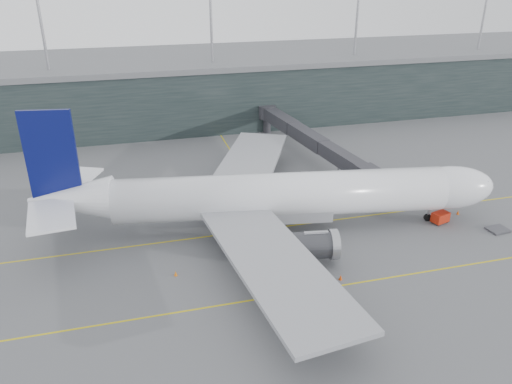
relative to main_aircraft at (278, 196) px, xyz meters
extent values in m
plane|color=#525357|center=(-4.63, 4.20, -5.28)|extent=(320.00, 320.00, 0.00)
cube|color=gold|center=(-4.63, 0.20, -5.27)|extent=(160.00, 0.25, 0.02)
cube|color=gold|center=(-4.63, -15.80, -5.27)|extent=(160.00, 0.25, 0.02)
cube|color=gold|center=(0.37, 24.20, -5.27)|extent=(0.25, 60.00, 0.02)
cube|color=black|center=(-4.63, 62.20, 1.72)|extent=(240.00, 35.00, 14.00)
cube|color=slate|center=(-4.63, 62.20, 9.32)|extent=(240.00, 36.00, 1.20)
cylinder|color=#9E9EA3|center=(-34.63, 52.20, 16.72)|extent=(0.60, 0.60, 14.00)
cylinder|color=#9E9EA3|center=(0.37, 52.20, 16.72)|extent=(0.60, 0.60, 14.00)
cylinder|color=#9E9EA3|center=(35.37, 52.20, 16.72)|extent=(0.60, 0.60, 14.00)
cylinder|color=#9E9EA3|center=(70.37, 52.20, 16.72)|extent=(0.60, 0.60, 14.00)
cylinder|color=white|center=(0.47, -0.08, 0.17)|extent=(47.70, 13.74, 6.37)
ellipsoid|color=white|center=(25.34, -4.04, 0.17)|extent=(14.22, 8.40, 6.37)
cone|color=white|center=(-28.46, 4.54, 0.89)|extent=(12.13, 7.82, 6.12)
cube|color=gray|center=(-0.54, 0.09, -2.30)|extent=(17.05, 7.67, 2.06)
cube|color=black|center=(29.20, -4.66, 1.20)|extent=(2.72, 3.40, 0.82)
cube|color=gray|center=(-5.08, -15.32, -0.86)|extent=(12.79, 30.71, 0.57)
cylinder|color=#323337|center=(0.96, -10.04, -2.61)|extent=(7.67, 4.69, 3.60)
cube|color=gray|center=(-0.07, 16.14, -0.86)|extent=(21.01, 30.92, 0.57)
cylinder|color=#323337|center=(4.04, 9.24, -2.61)|extent=(7.67, 4.69, 3.60)
cube|color=#090E4D|center=(-29.98, 4.78, 7.36)|extent=(6.68, 1.56, 12.33)
cube|color=white|center=(-30.37, -0.88, 1.40)|extent=(6.58, 9.79, 0.36)
cube|color=white|center=(-28.58, 10.28, 1.40)|extent=(8.93, 10.75, 0.36)
cylinder|color=black|center=(22.80, -3.64, -4.71)|extent=(1.18, 0.58, 1.13)
cylinder|color=#9E9EA3|center=(22.80, -3.64, -3.94)|extent=(0.31, 0.31, 2.67)
cylinder|color=black|center=(-4.37, -4.30, -4.61)|extent=(1.40, 0.72, 1.34)
cylinder|color=black|center=(-2.81, 5.44, -4.61)|extent=(1.40, 0.72, 1.34)
cube|color=#2D2C32|center=(16.60, 4.70, -0.45)|extent=(3.53, 3.86, 2.70)
cube|color=#2D2C32|center=(15.50, 12.64, -0.45)|extent=(4.10, 12.76, 2.41)
cube|color=#2D2C32|center=(13.79, 25.07, -0.45)|extent=(4.34, 12.79, 2.51)
cube|color=#2D2C32|center=(12.08, 37.50, -0.45)|extent=(4.58, 12.83, 2.61)
cylinder|color=#9E9EA3|center=(15.41, 13.31, -3.44)|extent=(0.48, 0.48, 3.67)
cube|color=#323337|center=(15.41, 13.31, -4.94)|extent=(2.11, 1.70, 0.68)
cylinder|color=#2D2C32|center=(16.60, 44.70, -0.45)|extent=(3.86, 3.86, 2.90)
cylinder|color=#2D2C32|center=(16.60, 44.70, -3.54)|extent=(1.74, 1.74, 3.48)
cube|color=#AD200C|center=(24.25, -4.69, -4.31)|extent=(2.84, 2.22, 1.48)
cylinder|color=black|center=(23.54, -5.49, -5.05)|extent=(0.48, 0.29, 0.45)
cylinder|color=black|center=(25.29, -4.98, -5.05)|extent=(0.48, 0.29, 0.45)
cylinder|color=black|center=(23.22, -4.40, -5.05)|extent=(0.48, 0.29, 0.45)
cylinder|color=black|center=(24.97, -3.89, -5.05)|extent=(0.48, 0.29, 0.45)
cube|color=#3C3B41|center=(31.10, -9.03, -5.10)|extent=(3.17, 2.65, 0.29)
cube|color=#323337|center=(-8.09, 15.22, -5.14)|extent=(2.27, 2.06, 0.19)
cube|color=#A6ACB2|center=(-8.09, 15.22, -4.31)|extent=(1.89, 1.84, 1.39)
cube|color=navy|center=(-8.09, 15.22, -3.58)|extent=(1.95, 1.90, 0.07)
cube|color=#323337|center=(-7.80, 14.84, -5.13)|extent=(2.23, 1.93, 0.19)
cube|color=#ADB4B9|center=(-7.80, 14.84, -4.26)|extent=(1.83, 1.76, 1.46)
cube|color=navy|center=(-7.80, 14.84, -3.50)|extent=(1.89, 1.81, 0.08)
cube|color=#323337|center=(-4.49, 15.05, -5.14)|extent=(2.13, 1.86, 0.18)
cube|color=silver|center=(-4.49, 15.05, -4.31)|extent=(1.75, 1.68, 1.39)
cube|color=navy|center=(-4.49, 15.05, -3.59)|extent=(1.81, 1.74, 0.07)
cone|color=#E2570C|center=(28.61, -3.00, -4.92)|extent=(0.45, 0.45, 0.72)
cone|color=#CB410B|center=(3.74, -14.63, -4.92)|extent=(0.45, 0.45, 0.71)
cone|color=#D1430B|center=(4.69, 14.39, -4.91)|extent=(0.47, 0.47, 0.75)
cone|color=orange|center=(-15.95, -8.50, -4.94)|extent=(0.43, 0.43, 0.68)
camera|label=1|loc=(-19.65, -61.79, 30.63)|focal=35.00mm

